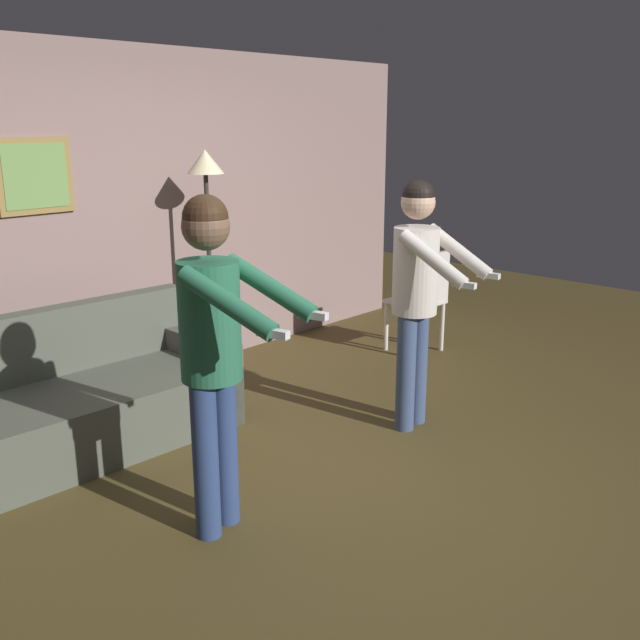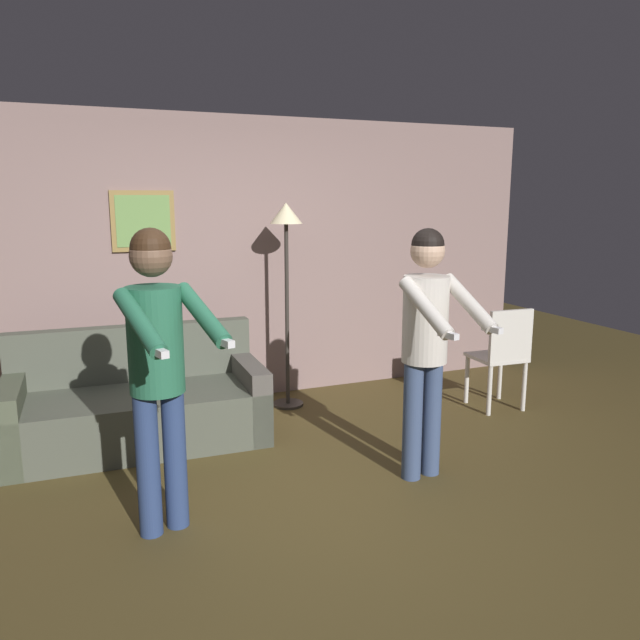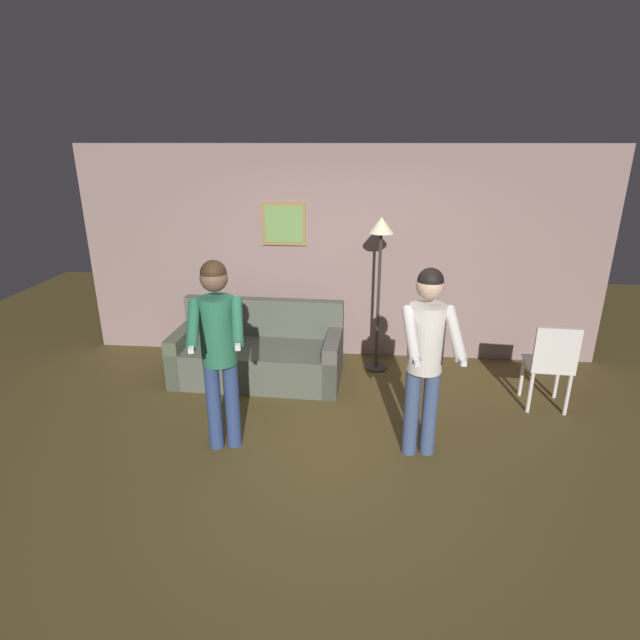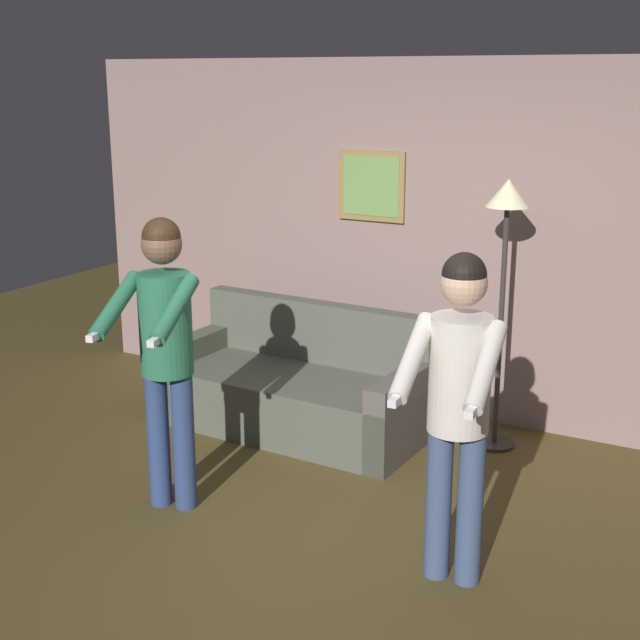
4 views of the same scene
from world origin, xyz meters
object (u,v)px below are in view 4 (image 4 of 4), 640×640
at_px(torchiere_lamp, 506,236).
at_px(person_standing_right, 458,391).
at_px(person_standing_left, 165,337).
at_px(couch, 297,391).

bearing_deg(torchiere_lamp, person_standing_right, -78.73).
height_order(torchiere_lamp, person_standing_right, torchiere_lamp).
height_order(person_standing_left, person_standing_right, person_standing_left).
distance_m(couch, person_standing_left, 1.61).
height_order(couch, torchiere_lamp, torchiere_lamp).
bearing_deg(couch, person_standing_left, -90.88).
bearing_deg(couch, person_standing_right, -38.67).
xyz_separation_m(torchiere_lamp, person_standing_right, (0.35, -1.75, -0.45)).
distance_m(torchiere_lamp, person_standing_right, 1.84).
relative_size(torchiere_lamp, person_standing_right, 1.09).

